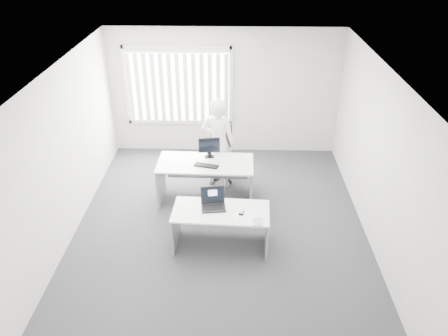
{
  "coord_description": "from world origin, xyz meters",
  "views": [
    {
      "loc": [
        0.23,
        -6.06,
        4.7
      ],
      "look_at": [
        0.06,
        0.15,
        1.14
      ],
      "focal_mm": 35.0,
      "sensor_mm": 36.0,
      "label": 1
    }
  ],
  "objects_px": {
    "desk_near": "(221,221)",
    "monitor": "(209,147)",
    "office_chair": "(222,161)",
    "laptop": "(213,201)",
    "person": "(218,143)",
    "desk_far": "(206,173)"
  },
  "relations": [
    {
      "from": "person",
      "to": "laptop",
      "type": "xyz_separation_m",
      "value": [
        -0.01,
        -1.86,
        -0.08
      ]
    },
    {
      "from": "office_chair",
      "to": "monitor",
      "type": "xyz_separation_m",
      "value": [
        -0.22,
        -0.7,
        0.67
      ]
    },
    {
      "from": "desk_near",
      "to": "person",
      "type": "bearing_deg",
      "value": 96.35
    },
    {
      "from": "laptop",
      "to": "desk_far",
      "type": "bearing_deg",
      "value": 92.74
    },
    {
      "from": "desk_near",
      "to": "monitor",
      "type": "xyz_separation_m",
      "value": [
        -0.27,
        1.58,
        0.5
      ]
    },
    {
      "from": "monitor",
      "to": "desk_far",
      "type": "bearing_deg",
      "value": -112.69
    },
    {
      "from": "desk_far",
      "to": "office_chair",
      "type": "bearing_deg",
      "value": 74.19
    },
    {
      "from": "desk_near",
      "to": "desk_far",
      "type": "relative_size",
      "value": 0.88
    },
    {
      "from": "desk_near",
      "to": "laptop",
      "type": "height_order",
      "value": "laptop"
    },
    {
      "from": "desk_near",
      "to": "desk_far",
      "type": "bearing_deg",
      "value": 106.56
    },
    {
      "from": "laptop",
      "to": "monitor",
      "type": "relative_size",
      "value": 0.96
    },
    {
      "from": "desk_far",
      "to": "monitor",
      "type": "bearing_deg",
      "value": 75.08
    },
    {
      "from": "desk_near",
      "to": "monitor",
      "type": "distance_m",
      "value": 1.68
    },
    {
      "from": "desk_near",
      "to": "person",
      "type": "distance_m",
      "value": 1.97
    },
    {
      "from": "person",
      "to": "laptop",
      "type": "relative_size",
      "value": 4.84
    },
    {
      "from": "laptop",
      "to": "person",
      "type": "bearing_deg",
      "value": 83.4
    },
    {
      "from": "office_chair",
      "to": "monitor",
      "type": "relative_size",
      "value": 2.69
    },
    {
      "from": "office_chair",
      "to": "laptop",
      "type": "relative_size",
      "value": 2.81
    },
    {
      "from": "desk_far",
      "to": "person",
      "type": "height_order",
      "value": "person"
    },
    {
      "from": "office_chair",
      "to": "monitor",
      "type": "distance_m",
      "value": 0.99
    },
    {
      "from": "office_chair",
      "to": "monitor",
      "type": "bearing_deg",
      "value": -117.23
    },
    {
      "from": "office_chair",
      "to": "person",
      "type": "bearing_deg",
      "value": -110.13
    }
  ]
}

